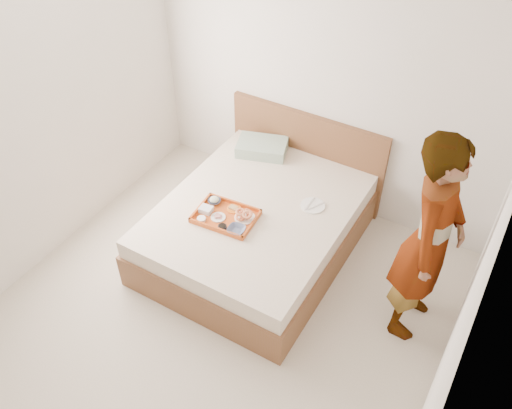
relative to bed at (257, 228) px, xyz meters
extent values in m
cube|color=beige|center=(0.11, -1.00, -0.27)|extent=(3.50, 4.00, 0.01)
cube|color=white|center=(0.11, -1.00, 2.33)|extent=(3.50, 4.00, 0.01)
cube|color=silver|center=(0.11, 1.00, 1.04)|extent=(3.50, 0.01, 2.60)
cube|color=silver|center=(-1.64, -1.00, 1.04)|extent=(0.01, 4.00, 2.60)
cube|color=silver|center=(1.86, -1.00, 1.04)|extent=(0.01, 4.00, 2.60)
cube|color=brown|center=(0.00, 0.00, 0.00)|extent=(1.65, 2.00, 0.53)
cube|color=brown|center=(0.00, 0.97, 0.21)|extent=(1.65, 0.06, 0.95)
cube|color=#A4B8A4|center=(-0.37, 0.72, 0.32)|extent=(0.56, 0.46, 0.12)
cube|color=#C6541B|center=(-0.15, -0.27, 0.29)|extent=(0.55, 0.42, 0.05)
cylinder|color=white|center=(0.00, -0.20, 0.28)|extent=(0.20, 0.20, 0.01)
imported|color=#141A41|center=(0.02, -0.37, 0.30)|extent=(0.16, 0.16, 0.04)
cylinder|color=black|center=(-0.10, -0.40, 0.29)|extent=(0.08, 0.08, 0.03)
cylinder|color=white|center=(-0.20, -0.31, 0.28)|extent=(0.14, 0.14, 0.01)
cylinder|color=orange|center=(-0.15, -0.15, 0.28)|extent=(0.14, 0.14, 0.01)
imported|color=#141A41|center=(-0.34, -0.17, 0.30)|extent=(0.12, 0.12, 0.04)
cube|color=silver|center=(-0.34, -0.30, 0.30)|extent=(0.12, 0.10, 0.05)
cylinder|color=white|center=(-0.31, -0.41, 0.29)|extent=(0.08, 0.08, 0.03)
cylinder|color=white|center=(0.43, 0.25, 0.27)|extent=(0.27, 0.27, 0.01)
imported|color=silver|center=(1.49, -0.05, 0.65)|extent=(0.44, 0.67, 1.83)
camera|label=1|loc=(1.80, -3.06, 3.46)|focal=37.93mm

